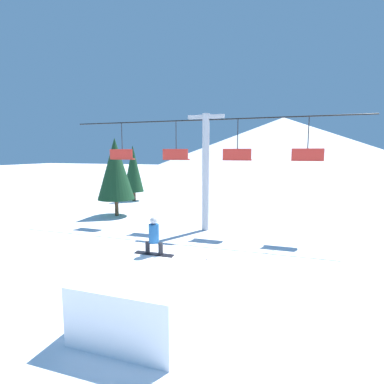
% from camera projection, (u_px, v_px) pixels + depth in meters
% --- Properties ---
extents(ground_plane, '(220.00, 220.00, 0.00)m').
position_uv_depth(ground_plane, '(192.00, 326.00, 9.06)').
color(ground_plane, white).
extents(mountain_ridge, '(81.60, 81.60, 15.19)m').
position_uv_depth(mountain_ridge, '(282.00, 144.00, 86.89)').
color(mountain_ridge, silver).
rests_on(mountain_ridge, ground_plane).
extents(snow_ramp, '(3.05, 3.34, 1.69)m').
position_uv_depth(snow_ramp, '(144.00, 298.00, 9.06)').
color(snow_ramp, white).
rests_on(snow_ramp, ground_plane).
extents(snowboarder, '(1.42, 0.35, 1.33)m').
position_uv_depth(snowboarder, '(154.00, 236.00, 10.32)').
color(snowboarder, black).
rests_on(snowboarder, snow_ramp).
extents(chairlift, '(19.58, 0.46, 7.70)m').
position_uv_depth(chairlift, '(206.00, 163.00, 19.66)').
color(chairlift, '#B2B2B7').
rests_on(chairlift, ground_plane).
extents(pine_tree_near, '(3.00, 3.00, 6.39)m').
position_uv_depth(pine_tree_near, '(115.00, 169.00, 24.37)').
color(pine_tree_near, '#4C3823').
rests_on(pine_tree_near, ground_plane).
extents(pine_tree_far, '(2.17, 2.17, 5.96)m').
position_uv_depth(pine_tree_far, '(133.00, 169.00, 32.14)').
color(pine_tree_far, '#4C3823').
rests_on(pine_tree_far, ground_plane).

